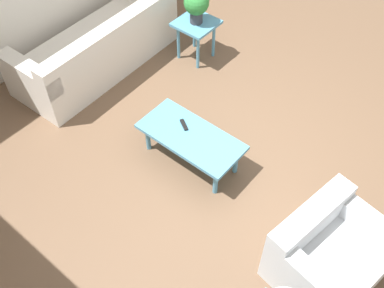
{
  "coord_description": "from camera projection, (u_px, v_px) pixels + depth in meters",
  "views": [
    {
      "loc": [
        -1.62,
        2.59,
        3.83
      ],
      "look_at": [
        0.17,
        0.41,
        0.55
      ],
      "focal_mm": 42.0,
      "sensor_mm": 36.0,
      "label": 1
    }
  ],
  "objects": [
    {
      "name": "ground_plane",
      "position": [
        228.0,
        162.0,
        4.88
      ],
      "size": [
        14.0,
        14.0,
        0.0
      ],
      "primitive_type": "plane",
      "color": "brown"
    },
    {
      "name": "sofa",
      "position": [
        99.0,
        49.0,
        5.72
      ],
      "size": [
        0.97,
        2.23,
        0.76
      ],
      "rotation": [
        0.0,
        0.0,
        1.6
      ],
      "color": "silver",
      "rests_on": "ground_plane"
    },
    {
      "name": "armchair",
      "position": [
        327.0,
        254.0,
        3.85
      ],
      "size": [
        0.91,
        1.04,
        0.7
      ],
      "rotation": [
        0.0,
        0.0,
        -1.73
      ],
      "color": "silver",
      "rests_on": "ground_plane"
    },
    {
      "name": "coffee_table",
      "position": [
        191.0,
        138.0,
        4.64
      ],
      "size": [
        1.11,
        0.53,
        0.39
      ],
      "color": "teal",
      "rests_on": "ground_plane"
    },
    {
      "name": "side_table_plant",
      "position": [
        196.0,
        28.0,
        5.73
      ],
      "size": [
        0.49,
        0.49,
        0.54
      ],
      "color": "teal",
      "rests_on": "ground_plane"
    },
    {
      "name": "potted_plant",
      "position": [
        196.0,
        4.0,
        5.46
      ],
      "size": [
        0.31,
        0.31,
        0.44
      ],
      "color": "#333338",
      "rests_on": "side_table_plant"
    },
    {
      "name": "remote_control",
      "position": [
        184.0,
        125.0,
        4.69
      ],
      "size": [
        0.16,
        0.12,
        0.02
      ],
      "color": "black",
      "rests_on": "coffee_table"
    }
  ]
}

